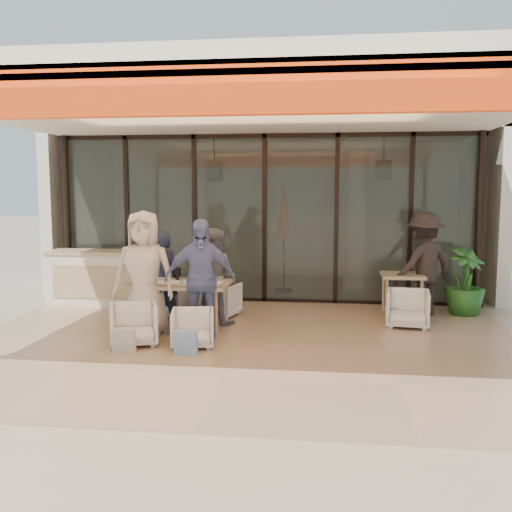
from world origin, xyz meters
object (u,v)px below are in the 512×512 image
Objects in this scene: dining_table at (180,286)px; side_table at (402,280)px; chair_far_left at (171,295)px; potted_palm at (465,282)px; standing_woman at (424,265)px; chair_near_right at (193,327)px; chair_near_left at (134,323)px; diner_grey at (213,276)px; diner_cream at (144,274)px; host_counter at (99,278)px; diner_navy at (162,278)px; diner_periwinkle at (200,279)px; chair_far_right at (219,298)px; side_chair at (408,307)px.

side_table is at bearing 20.57° from dining_table.
chair_far_left is 5.07m from potted_palm.
chair_near_right is at bearing 1.35° from standing_woman.
chair_far_left is 1.90m from chair_near_left.
chair_far_left is at bearing -14.15° from diner_grey.
host_counter is at bearing 126.16° from diner_cream.
standing_woman is (3.46, 2.39, 0.60)m from chair_near_right.
chair_near_right is (2.39, -2.54, -0.24)m from host_counter.
chair_near_right is (0.43, -0.96, -0.39)m from dining_table.
diner_navy is 0.92m from diner_cream.
host_counter is at bearing 129.04° from diner_periwinkle.
potted_palm reaches higher than chair_near_left.
dining_table is 2.54× the size of chair_near_right.
diner_grey is at bearing 45.88° from diner_cream.
host_counter is at bearing 121.90° from chair_near_right.
chair_near_left is (1.55, -2.54, -0.21)m from host_counter.
side_chair reaches higher than chair_far_right.
dining_table is 2.07× the size of chair_far_left.
diner_grey is (0.84, -0.50, 0.42)m from chair_far_left.
potted_palm is at bearing 20.92° from diner_cream.
chair_far_right is at bearing -25.22° from standing_woman.
diner_periwinkle is (0.84, 0.00, -0.06)m from diner_cream.
chair_near_right is at bearing -20.30° from chair_near_left.
chair_near_right is at bearing 103.54° from chair_far_right.
diner_navy reaches higher than chair_far_right.
diner_periwinkle is 3.58m from side_table.
chair_far_left is at bearing -22.46° from host_counter.
standing_woman reaches higher than diner_periwinkle.
diner_grey is (0.84, 1.40, 0.45)m from chair_near_left.
chair_far_right is 0.68m from diner_grey.
diner_navy reaches higher than side_table.
diner_cream reaches higher than chair_far_right.
chair_near_right is 3.86m from side_table.
diner_periwinkle reaches higher than diner_grey.
host_counter is 3.13× the size of chair_near_right.
chair_near_left is 0.98× the size of side_chair.
chair_near_right is at bearing 100.22° from diner_navy.
standing_woman reaches higher than side_chair.
side_table is at bearing 24.97° from chair_near_right.
chair_near_right is 0.38× the size of diner_grey.
host_counter is 1.05× the size of diner_periwinkle.
diner_grey reaches higher than side_table.
diner_navy is 2.23× the size of side_chair.
side_table is at bearing -2.75° from host_counter.
chair_far_left is (-0.41, 0.94, -0.32)m from dining_table.
chair_far_right is 1.10× the size of chair_near_right.
diner_grey is 0.91m from diner_periwinkle.
diner_periwinkle is at bearing 103.54° from chair_far_right.
side_table is (3.10, 0.38, 0.31)m from chair_far_right.
side_chair is at bearing 13.54° from diner_cream.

